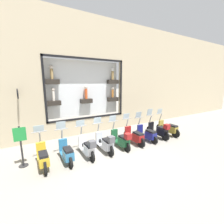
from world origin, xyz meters
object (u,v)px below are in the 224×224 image
shop_sign_post (21,145)px  scooter_green_4 (121,140)px  scooter_teal_7 (67,152)px  scooter_yellow_8 (43,157)px  scooter_silver_5 (106,143)px  scooter_olive_0 (169,128)px  scooter_black_1 (159,130)px  scooter_navy_2 (147,134)px  scooter_red_3 (135,136)px  scooter_white_6 (88,147)px

shop_sign_post → scooter_green_4: bearing=-97.9°
scooter_teal_7 → scooter_yellow_8: bearing=89.8°
scooter_teal_7 → scooter_yellow_8: size_ratio=0.99×
scooter_teal_7 → shop_sign_post: shop_sign_post is taller
scooter_silver_5 → shop_sign_post: shop_sign_post is taller
scooter_olive_0 → scooter_yellow_8: scooter_olive_0 is taller
scooter_black_1 → scooter_green_4: bearing=90.3°
scooter_olive_0 → scooter_green_4: size_ratio=1.01×
scooter_teal_7 → scooter_yellow_8: (0.00, 0.93, 0.02)m
scooter_olive_0 → scooter_silver_5: size_ratio=1.00×
scooter_navy_2 → scooter_yellow_8: 5.56m
scooter_green_4 → shop_sign_post: shop_sign_post is taller
scooter_black_1 → scooter_navy_2: bearing=87.0°
scooter_olive_0 → scooter_red_3: (-0.00, 2.78, -0.01)m
scooter_navy_2 → scooter_teal_7: bearing=90.0°
scooter_olive_0 → scooter_green_4: scooter_olive_0 is taller
scooter_yellow_8 → scooter_green_4: bearing=-91.1°
scooter_black_1 → scooter_yellow_8: size_ratio=1.00×
scooter_navy_2 → scooter_silver_5: size_ratio=0.99×
scooter_olive_0 → scooter_teal_7: (-0.01, 6.48, -0.03)m
scooter_teal_7 → shop_sign_post: (0.54, 1.63, 0.49)m
scooter_green_4 → shop_sign_post: (0.61, 4.41, 0.45)m
scooter_silver_5 → scooter_yellow_8: 2.78m
scooter_navy_2 → scooter_yellow_8: size_ratio=0.99×
scooter_olive_0 → scooter_navy_2: 1.85m
scooter_olive_0 → scooter_teal_7: bearing=90.1°
scooter_red_3 → scooter_black_1: bearing=-91.7°
scooter_silver_5 → scooter_white_6: size_ratio=1.00×
scooter_navy_2 → scooter_white_6: size_ratio=1.00×
scooter_black_1 → scooter_white_6: (-0.01, 4.63, -0.02)m
scooter_teal_7 → shop_sign_post: size_ratio=1.06×
scooter_red_3 → scooter_teal_7: size_ratio=1.01×
scooter_yellow_8 → scooter_navy_2: bearing=-90.1°
scooter_red_3 → scooter_white_6: scooter_red_3 is taller
scooter_olive_0 → scooter_red_3: scooter_olive_0 is taller
scooter_teal_7 → scooter_green_4: bearing=-91.4°
scooter_olive_0 → scooter_silver_5: (-0.06, 4.63, 0.03)m
scooter_navy_2 → scooter_teal_7: (0.00, 4.63, 0.01)m
scooter_teal_7 → scooter_red_3: bearing=-89.9°
scooter_navy_2 → scooter_yellow_8: bearing=89.9°
scooter_green_4 → scooter_silver_5: scooter_silver_5 is taller
scooter_teal_7 → scooter_yellow_8: scooter_teal_7 is taller
scooter_navy_2 → shop_sign_post: 6.30m
scooter_navy_2 → scooter_white_6: bearing=90.9°
scooter_navy_2 → scooter_silver_5: (-0.06, 2.78, 0.06)m
scooter_red_3 → scooter_green_4: size_ratio=1.01×
scooter_red_3 → shop_sign_post: size_ratio=1.07×
scooter_red_3 → scooter_green_4: bearing=94.3°
scooter_red_3 → scooter_silver_5: scooter_red_3 is taller
scooter_navy_2 → scooter_teal_7: 4.63m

